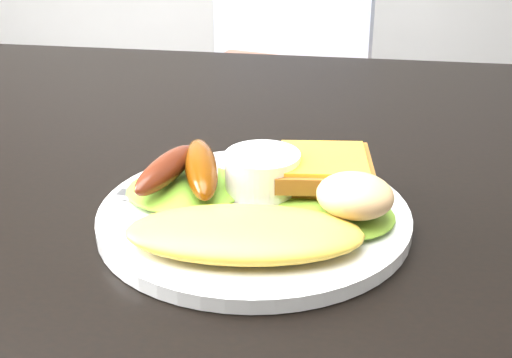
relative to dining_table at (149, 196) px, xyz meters
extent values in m
cube|color=black|center=(0.00, 0.00, 0.00)|extent=(1.20, 0.80, 0.04)
cube|color=#AE7056|center=(-0.02, 1.21, -0.28)|extent=(0.54, 0.54, 0.05)
imported|color=navy|center=(0.36, 0.45, -0.03)|extent=(0.53, 0.37, 1.40)
cylinder|color=white|center=(0.10, -0.07, 0.03)|extent=(0.23, 0.23, 0.01)
ellipsoid|color=#6AA322|center=(0.05, -0.05, 0.04)|extent=(0.12, 0.11, 0.01)
ellipsoid|color=#679F20|center=(0.16, -0.08, 0.04)|extent=(0.11, 0.11, 0.01)
ellipsoid|color=yellow|center=(0.11, -0.13, 0.04)|extent=(0.17, 0.09, 0.02)
ellipsoid|color=#5E2C13|center=(0.03, -0.06, 0.05)|extent=(0.04, 0.09, 0.02)
ellipsoid|color=#723201|center=(0.06, -0.05, 0.05)|extent=(0.05, 0.11, 0.03)
cylinder|color=white|center=(0.11, -0.05, 0.05)|extent=(0.07, 0.07, 0.03)
cube|color=olive|center=(0.13, -0.02, 0.04)|extent=(0.09, 0.09, 0.01)
cube|color=#956518|center=(0.15, -0.03, 0.05)|extent=(0.08, 0.08, 0.01)
ellipsoid|color=#ECE99E|center=(0.18, -0.09, 0.06)|extent=(0.07, 0.07, 0.03)
cube|color=#ADAFB7|center=(0.07, -0.07, 0.03)|extent=(0.15, 0.03, 0.00)
camera|label=1|loc=(0.17, -0.53, 0.27)|focal=50.00mm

